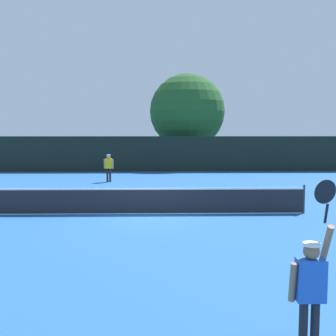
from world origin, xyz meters
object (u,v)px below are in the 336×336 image
object	(u,v)px
player_serving	(311,282)
parked_car_near	(226,155)
large_tree	(187,112)
player_receiving	(109,165)
tennis_ball	(115,196)

from	to	relation	value
player_serving	parked_car_near	world-z (taller)	player_serving
large_tree	player_serving	bearing A→B (deg)	-90.64
large_tree	parked_car_near	bearing A→B (deg)	40.53
player_serving	parked_car_near	xyz separation A→B (m)	(4.15, 32.92, -0.27)
player_receiving	tennis_ball	xyz separation A→B (m)	(0.95, -5.63, -0.97)
tennis_ball	player_receiving	bearing A→B (deg)	99.56
large_tree	parked_car_near	world-z (taller)	large_tree
player_serving	player_receiving	bearing A→B (deg)	104.66
player_receiving	parked_car_near	size ratio (longest dim) A/B	0.38
tennis_ball	parked_car_near	bearing A→B (deg)	66.68
player_serving	player_receiving	distance (m)	20.02
player_serving	player_receiving	size ratio (longest dim) A/B	1.48
large_tree	parked_car_near	distance (m)	6.35
player_receiving	large_tree	xyz separation A→B (m)	(5.40, 10.29, 3.66)
large_tree	player_receiving	bearing A→B (deg)	-117.69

